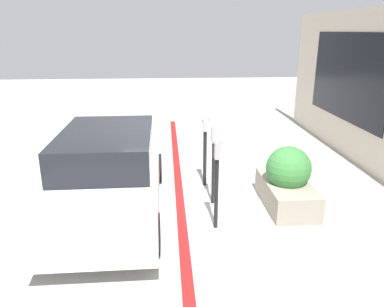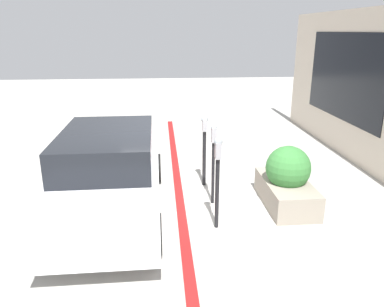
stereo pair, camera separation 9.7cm
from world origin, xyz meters
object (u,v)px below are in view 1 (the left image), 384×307
object	(u,v)px
parking_meter_second	(213,151)
parked_car_front	(110,171)
parking_meter_middle	(205,140)
parking_meter_nearest	(217,169)
planter_box	(287,182)

from	to	relation	value
parking_meter_second	parked_car_front	distance (m)	1.91
parking_meter_middle	parked_car_front	xyz separation A→B (m)	(-1.17, 1.81, -0.18)
parking_meter_middle	parked_car_front	bearing A→B (deg)	122.81
parking_meter_nearest	parking_meter_middle	xyz separation A→B (m)	(1.84, -0.00, -0.06)
parking_meter_middle	planter_box	size ratio (longest dim) A/B	0.94
planter_box	parked_car_front	bearing A→B (deg)	91.23
parking_meter_second	planter_box	xyz separation A→B (m)	(-0.19, -1.38, -0.58)
parking_meter_nearest	parked_car_front	bearing A→B (deg)	69.52
parking_meter_middle	planter_box	distance (m)	1.88
parking_meter_nearest	parked_car_front	xyz separation A→B (m)	(0.68, 1.81, -0.24)
parking_meter_second	parked_car_front	size ratio (longest dim) A/B	0.34
parking_meter_middle	planter_box	bearing A→B (deg)	-127.25
parking_meter_second	parked_car_front	world-z (taller)	parked_car_front
parking_meter_middle	parked_car_front	world-z (taller)	parked_car_front
parking_meter_nearest	parked_car_front	distance (m)	1.95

